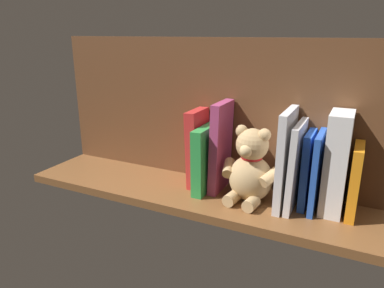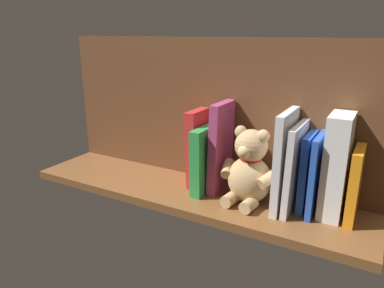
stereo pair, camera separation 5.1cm
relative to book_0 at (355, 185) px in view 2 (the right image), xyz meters
The scene contains 12 objects.
ground_plane 41.03cm from the book_0, ahead, with size 94.21×24.04×2.20cm, color brown.
shelf_back_panel 41.85cm from the book_0, ahead, with size 94.21×1.50×39.70cm, color brown.
book_0 is the anchor object (origin of this frame).
dictionary_thick_white 5.59cm from the book_0, ahead, with size 4.97×10.34×24.06cm, color white.
book_1 8.37cm from the book_0, ahead, with size 1.34×11.91×18.99cm, color blue.
book_2 10.66cm from the book_0, ahead, with size 1.73×10.05×18.62cm, color blue.
book_3 13.31cm from the book_0, ahead, with size 1.51×13.90×21.07cm, color silver.
book_4 16.01cm from the book_0, ahead, with size 1.84×14.23×23.90cm, color silver.
teddy_bear 23.87cm from the book_0, ahead, with size 15.52×13.26×19.27cm.
book_5 33.04cm from the book_0, ahead, with size 2.33×10.91×24.01cm, color #B23F72.
book_6 36.30cm from the book_0, ahead, with size 2.88×13.83×17.60cm, color green.
book_7 40.02cm from the book_0, ahead, with size 2.91×9.93×21.19cm, color red.
Camera 2 is at (-43.70, 78.04, 41.04)cm, focal length 33.36 mm.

